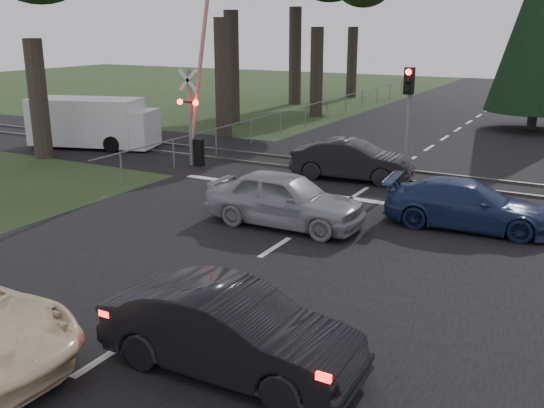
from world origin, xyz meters
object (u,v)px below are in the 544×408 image
Objects in this scene: crossing_signal at (195,115)px; dark_car_far at (352,160)px; white_van at (96,123)px; traffic_signal_center at (408,106)px; blue_sedan at (468,205)px; dark_hatchback at (231,331)px; silver_car at (285,199)px.

crossing_signal reaches higher than dark_car_far.
dark_car_far is at bearing 7.71° from crossing_signal.
dark_car_far is at bearing -17.62° from white_van.
crossing_signal is 6.48m from white_van.
traffic_signal_center is (8.27, 0.89, 0.75)m from crossing_signal.
dark_car_far is 12.69m from white_van.
crossing_signal is 1.70× the size of traffic_signal_center.
traffic_signal_center is at bearing 6.15° from crossing_signal.
white_van is at bearing 179.66° from traffic_signal_center.
dark_car_far is at bearing 48.72° from blue_sedan.
crossing_signal is at bearing 36.40° from dark_hatchback.
silver_car reaches higher than dark_hatchback.
dark_hatchback is at bearing -85.13° from traffic_signal_center.
dark_car_far reaches higher than dark_hatchback.
blue_sedan is 17.94m from white_van.
silver_car is (6.65, -5.06, -1.29)m from crossing_signal.
traffic_signal_center is 0.67× the size of white_van.
white_van is (-12.68, 0.12, 0.42)m from dark_car_far.
white_van is (-15.73, 13.15, 0.43)m from dark_hatchback.
white_van is (-17.53, 3.76, 0.48)m from blue_sedan.
dark_hatchback reaches higher than blue_sedan.
blue_sedan is 6.07m from dark_car_far.
traffic_signal_center is at bearing 34.07° from blue_sedan.
dark_hatchback is at bearing -172.72° from dark_car_far.
dark_car_far is (-4.85, 3.64, 0.06)m from blue_sedan.
silver_car is 5.08m from blue_sedan.
crossing_signal is 8.46m from silver_car.
silver_car is 1.04× the size of dark_car_far.
crossing_signal is at bearing 91.84° from dark_car_far.
silver_car is at bearing -105.22° from traffic_signal_center.
crossing_signal is 15.43m from dark_hatchback.
white_van is at bearing 73.54° from blue_sedan.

